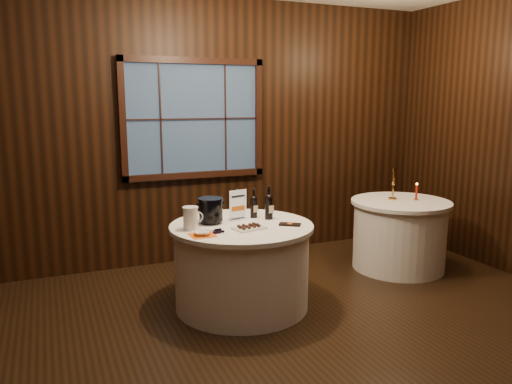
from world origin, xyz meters
name	(u,v)px	position (x,y,z in m)	size (l,w,h in m)	color
ground	(291,356)	(0.00, 0.00, 0.00)	(6.00, 6.00, 0.00)	black
back_wall	(193,128)	(0.00, 2.48, 1.54)	(6.00, 0.10, 3.00)	black
main_table	(242,265)	(0.00, 1.00, 0.39)	(1.28, 1.28, 0.77)	white
side_table	(399,234)	(2.00, 1.30, 0.39)	(1.08, 1.08, 0.77)	white
sign_stand	(238,209)	(0.03, 1.17, 0.87)	(0.18, 0.12, 0.29)	silver
port_bottle_left	(254,205)	(0.20, 1.20, 0.89)	(0.07, 0.07, 0.28)	black
port_bottle_right	(269,205)	(0.31, 1.09, 0.91)	(0.07, 0.08, 0.31)	black
ice_bucket	(211,210)	(-0.24, 1.14, 0.89)	(0.23, 0.23, 0.23)	black
chocolate_plate	(249,227)	(0.00, 0.82, 0.79)	(0.30, 0.23, 0.04)	white
chocolate_box	(290,224)	(0.38, 0.80, 0.78)	(0.19, 0.09, 0.02)	black
grape_bunch	(218,231)	(-0.29, 0.80, 0.79)	(0.15, 0.07, 0.04)	black
glass_pitcher	(191,218)	(-0.46, 1.01, 0.87)	(0.18, 0.14, 0.20)	white
orange_napkin	(202,235)	(-0.43, 0.78, 0.77)	(0.20, 0.20, 0.00)	orange
cracker_bowl	(202,233)	(-0.43, 0.78, 0.79)	(0.13, 0.13, 0.03)	white
brass_candlestick	(393,188)	(1.95, 1.39, 0.90)	(0.10, 0.10, 0.35)	#CF8C40
red_candle	(416,193)	(2.17, 1.25, 0.85)	(0.05, 0.05, 0.19)	#CF8C40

